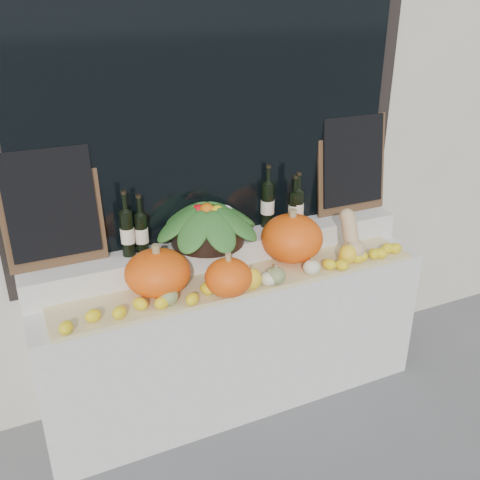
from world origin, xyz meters
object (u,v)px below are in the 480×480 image
object	(u,v)px
pumpkin_left	(158,273)
wine_bottle_tall	(268,204)
butternut_squash	(351,239)
produce_bowl	(207,223)
pumpkin_right	(292,238)

from	to	relation	value
pumpkin_left	wine_bottle_tall	bearing A→B (deg)	19.62
butternut_squash	produce_bowl	distance (m)	0.86
pumpkin_left	wine_bottle_tall	size ratio (longest dim) A/B	0.89
produce_bowl	pumpkin_left	bearing A→B (deg)	-150.02
produce_bowl	wine_bottle_tall	xyz separation A→B (m)	(0.42, 0.07, 0.02)
pumpkin_left	butternut_squash	bearing A→B (deg)	-3.78
butternut_squash	wine_bottle_tall	bearing A→B (deg)	136.56
butternut_squash	wine_bottle_tall	world-z (taller)	wine_bottle_tall
pumpkin_left	pumpkin_right	size ratio (longest dim) A/B	0.95
pumpkin_left	butternut_squash	xyz separation A→B (m)	(1.16, -0.08, 0.00)
butternut_squash	pumpkin_left	bearing A→B (deg)	176.22
wine_bottle_tall	produce_bowl	bearing A→B (deg)	-170.56
pumpkin_left	pumpkin_right	distance (m)	0.83
pumpkin_right	pumpkin_left	bearing A→B (deg)	-176.78
pumpkin_left	wine_bottle_tall	world-z (taller)	wine_bottle_tall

